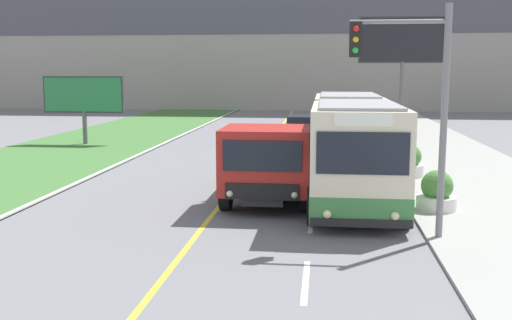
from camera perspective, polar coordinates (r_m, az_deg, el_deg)
apartment_block_background at (r=63.94m, az=3.85°, el=14.55°), size 80.00×8.04×21.38m
city_bus at (r=19.97m, az=9.07°, el=1.50°), size 2.62×11.61×3.10m
dump_truck at (r=18.07m, az=1.29°, el=-0.27°), size 2.59×6.78×2.37m
car_distant at (r=33.92m, az=4.35°, el=2.95°), size 1.80×4.30×1.45m
traffic_light_mast at (r=14.31m, az=14.91°, el=6.33°), size 2.28×0.32×5.48m
billboard_large at (r=37.93m, az=13.82°, el=10.66°), size 5.33×0.24×7.19m
billboard_small at (r=33.56m, az=-16.10°, el=5.85°), size 4.42×0.24×3.67m
planter_round_near at (r=17.64m, az=16.83°, el=-2.99°), size 1.11×1.11×1.13m
planter_round_second at (r=22.94m, az=14.37°, el=-0.21°), size 1.12×1.12×1.19m
planter_round_third at (r=28.33m, az=13.20°, el=1.40°), size 1.09×1.09×1.13m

